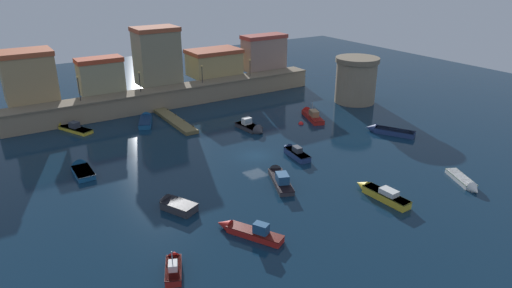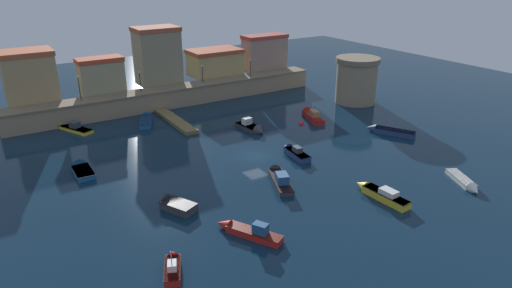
% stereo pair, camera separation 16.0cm
% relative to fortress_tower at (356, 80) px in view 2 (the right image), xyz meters
% --- Properties ---
extents(ground_plane, '(141.15, 141.15, 0.00)m').
position_rel_fortress_tower_xyz_m(ground_plane, '(-26.83, -10.52, -3.90)').
color(ground_plane, '#0C2338').
extents(quay_wall, '(52.64, 3.92, 3.15)m').
position_rel_fortress_tower_xyz_m(quay_wall, '(-26.83, 14.82, -2.32)').
color(quay_wall, gray).
rests_on(quay_wall, ground).
extents(old_town_backdrop, '(49.16, 6.09, 9.56)m').
position_rel_fortress_tower_xyz_m(old_town_backdrop, '(-27.85, 19.11, 2.64)').
color(old_town_backdrop, tan).
rests_on(old_town_backdrop, ground).
extents(fortress_tower, '(7.29, 7.29, 7.69)m').
position_rel_fortress_tower_xyz_m(fortress_tower, '(0.00, 0.00, 0.00)').
color(fortress_tower, gray).
rests_on(fortress_tower, ground).
extents(pier_dock, '(1.94, 12.60, 0.70)m').
position_rel_fortress_tower_xyz_m(pier_dock, '(-30.29, 6.71, -3.64)').
color(pier_dock, brown).
rests_on(pier_dock, ground).
extents(quay_lamp_0, '(0.32, 0.32, 3.79)m').
position_rel_fortress_tower_xyz_m(quay_lamp_0, '(-41.71, 14.82, 1.74)').
color(quay_lamp_0, black).
rests_on(quay_lamp_0, quay_wall).
extents(quay_lamp_1, '(0.32, 0.32, 3.32)m').
position_rel_fortress_tower_xyz_m(quay_lamp_1, '(-32.46, 14.82, 1.47)').
color(quay_lamp_1, black).
rests_on(quay_lamp_1, quay_wall).
extents(quay_lamp_2, '(0.32, 0.32, 3.07)m').
position_rel_fortress_tower_xyz_m(quay_lamp_2, '(-21.51, 14.82, 1.32)').
color(quay_lamp_2, black).
rests_on(quay_lamp_2, quay_wall).
extents(quay_lamp_3, '(0.32, 0.32, 3.03)m').
position_rel_fortress_tower_xyz_m(quay_lamp_3, '(-11.90, 14.82, 1.30)').
color(quay_lamp_3, black).
rests_on(quay_lamp_3, quay_wall).
extents(moored_boat_0, '(4.02, 6.42, 1.59)m').
position_rel_fortress_tower_xyz_m(moored_boat_0, '(-33.92, 9.05, -3.48)').
color(moored_boat_0, '#195689').
rests_on(moored_boat_0, ground).
extents(moored_boat_1, '(1.63, 6.69, 1.57)m').
position_rel_fortress_tower_xyz_m(moored_boat_1, '(-21.75, -26.48, -3.40)').
color(moored_boat_1, gold).
rests_on(moored_boat_1, ground).
extents(moored_boat_2, '(3.45, 4.63, 1.71)m').
position_rel_fortress_tower_xyz_m(moored_boat_2, '(-40.54, -17.18, -3.46)').
color(moored_boat_2, '#333338').
rests_on(moored_boat_2, ground).
extents(moored_boat_3, '(1.95, 5.07, 1.78)m').
position_rel_fortress_tower_xyz_m(moored_boat_3, '(-46.24, -3.64, -3.58)').
color(moored_boat_3, '#195689').
rests_on(moored_boat_3, ground).
extents(moored_boat_4, '(3.62, 5.62, 1.27)m').
position_rel_fortress_tower_xyz_m(moored_boat_4, '(-11.78, -29.43, -3.62)').
color(moored_boat_4, white).
rests_on(moored_boat_4, ground).
extents(moored_boat_5, '(2.46, 5.48, 2.15)m').
position_rel_fortress_tower_xyz_m(moored_boat_5, '(-22.30, -2.61, -3.50)').
color(moored_boat_5, '#333338').
rests_on(moored_boat_5, ground).
extents(moored_boat_6, '(4.13, 7.30, 1.98)m').
position_rel_fortress_tower_xyz_m(moored_boat_6, '(-28.28, -17.68, -3.47)').
color(moored_boat_6, '#333338').
rests_on(moored_boat_6, ground).
extents(moored_boat_7, '(4.48, 6.96, 1.88)m').
position_rel_fortress_tower_xyz_m(moored_boat_7, '(-44.27, 11.75, -3.55)').
color(moored_boat_7, gold).
rests_on(moored_boat_7, ground).
extents(moored_boat_8, '(3.92, 7.50, 2.92)m').
position_rel_fortress_tower_xyz_m(moored_boat_8, '(-11.52, -2.43, -3.46)').
color(moored_boat_8, red).
rests_on(moored_boat_8, ground).
extents(moored_boat_9, '(4.56, 6.71, 1.44)m').
position_rel_fortress_tower_xyz_m(moored_boat_9, '(-6.89, -13.79, -3.50)').
color(moored_boat_9, navy).
rests_on(moored_boat_9, ground).
extents(moored_boat_10, '(1.97, 5.50, 1.71)m').
position_rel_fortress_tower_xyz_m(moored_boat_10, '(-22.62, -12.93, -3.46)').
color(moored_boat_10, navy).
rests_on(moored_boat_10, ground).
extents(moored_boat_11, '(4.22, 6.37, 1.82)m').
position_rel_fortress_tower_xyz_m(moored_boat_11, '(-36.85, -25.03, -3.46)').
color(moored_boat_11, red).
rests_on(moored_boat_11, ground).
extents(moored_boat_12, '(2.77, 4.25, 2.60)m').
position_rel_fortress_tower_xyz_m(moored_boat_12, '(-44.32, -26.12, -3.50)').
color(moored_boat_12, red).
rests_on(moored_boat_12, ground).
extents(mooring_buoy_0, '(0.78, 0.78, 0.78)m').
position_rel_fortress_tower_xyz_m(mooring_buoy_0, '(-14.74, -4.15, -3.90)').
color(mooring_buoy_0, red).
rests_on(mooring_buoy_0, ground).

